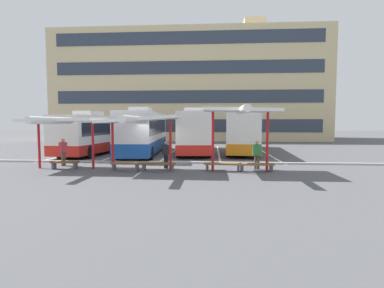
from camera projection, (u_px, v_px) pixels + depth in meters
ground_plane at (157, 163)px, 19.32m from camera, size 160.00×160.00×0.00m
terminal_building at (191, 89)px, 48.66m from camera, size 39.71×15.00×18.64m
coach_bus_0 at (97, 134)px, 25.48m from camera, size 3.50×10.43×3.52m
coach_bus_1 at (144, 133)px, 24.97m from camera, size 3.14×11.44×3.77m
coach_bus_2 at (193, 132)px, 26.50m from camera, size 3.26×11.18×3.81m
coach_bus_3 at (242, 133)px, 27.08m from camera, size 3.37×12.23×3.68m
lane_stripe_0 at (81, 152)px, 26.76m from camera, size 0.16×14.00×0.01m
lane_stripe_1 at (126, 152)px, 26.49m from camera, size 0.16×14.00×0.01m
lane_stripe_2 at (172, 153)px, 26.21m from camera, size 0.16×14.00×0.01m
lane_stripe_3 at (218, 153)px, 25.93m from camera, size 0.16×14.00×0.01m
lane_stripe_4 at (266, 153)px, 25.65m from camera, size 0.16×14.00×0.01m
waiting_shelter_0 at (63, 121)px, 16.76m from camera, size 4.16×4.95×2.91m
bench_0 at (65, 163)px, 17.00m from camera, size 1.56×0.43×0.45m
waiting_shelter_1 at (140, 120)px, 15.93m from camera, size 4.17×5.07×3.02m
bench_1 at (126, 164)px, 16.48m from camera, size 1.58×0.43×0.45m
bench_2 at (158, 165)px, 16.33m from camera, size 1.88×0.52×0.45m
waiting_shelter_2 at (241, 112)px, 15.67m from camera, size 3.88×4.82×3.42m
bench_3 at (223, 165)px, 16.26m from camera, size 1.99×0.53×0.45m
bench_4 at (257, 165)px, 16.10m from camera, size 1.89×0.57×0.45m
platform_kerb at (157, 162)px, 19.48m from camera, size 44.00×0.24×0.12m
waiting_passenger_0 at (63, 150)px, 18.25m from camera, size 0.32×0.51×1.66m
waiting_passenger_1 at (166, 153)px, 17.18m from camera, size 0.50×0.45×1.58m
waiting_passenger_2 at (257, 153)px, 16.90m from camera, size 0.47×0.22×1.62m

